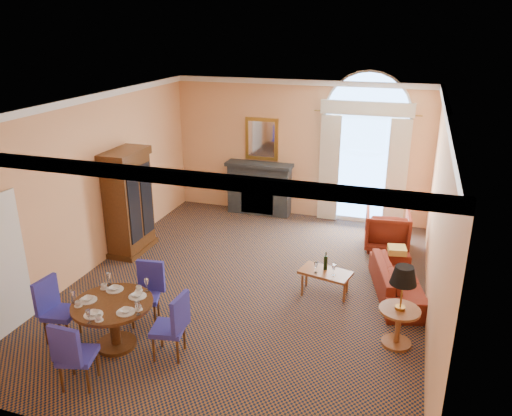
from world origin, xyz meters
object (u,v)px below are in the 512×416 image
(dining_table, at_px, (113,313))
(armchair, at_px, (387,230))
(sofa, at_px, (399,281))
(side_table, at_px, (401,296))
(coffee_table, at_px, (325,273))
(armoire, at_px, (129,204))

(dining_table, height_order, armchair, dining_table)
(sofa, relative_size, side_table, 1.53)
(coffee_table, distance_m, side_table, 1.71)
(dining_table, distance_m, sofa, 4.66)
(dining_table, relative_size, coffee_table, 1.22)
(dining_table, height_order, sofa, dining_table)
(armchair, distance_m, side_table, 3.38)
(armoire, xyz_separation_m, armchair, (4.92, 1.70, -0.60))
(sofa, distance_m, armchair, 1.94)
(coffee_table, bearing_deg, armoire, -175.09)
(armoire, bearing_deg, coffee_table, -7.53)
(sofa, distance_m, side_table, 1.53)
(dining_table, bearing_deg, armoire, 117.04)
(side_table, bearing_deg, armchair, 96.81)
(dining_table, bearing_deg, armchair, 53.39)
(dining_table, relative_size, side_table, 0.93)
(armoire, bearing_deg, side_table, -17.08)
(sofa, height_order, coffee_table, coffee_table)
(sofa, bearing_deg, dining_table, 111.51)
(armoire, distance_m, armchair, 5.24)
(dining_table, height_order, coffee_table, dining_table)
(coffee_table, relative_size, side_table, 0.76)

